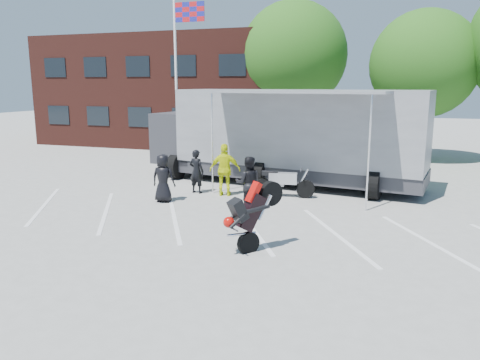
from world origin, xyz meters
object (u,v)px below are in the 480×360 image
Objects in this scene: stunt_bike_rider at (268,248)px; spectator_leather_c at (248,183)px; spectator_leather_a at (163,178)px; tree_mid at (424,64)px; transporter_truck at (285,184)px; tree_left at (293,56)px; flagpole at (180,61)px; spectator_leather_b at (196,171)px; parked_motorcycle at (284,197)px; spectator_hivis at (225,170)px.

stunt_bike_rider is 1.09× the size of spectator_leather_c.
spectator_leather_a reaches higher than stunt_bike_rider.
tree_mid is 14.05m from spectator_leather_c.
spectator_leather_c is (3.03, -0.01, 0.04)m from spectator_leather_a.
tree_mid reaches higher than transporter_truck.
tree_left is 1.13× the size of tree_mid.
flagpole is 4.95× the size of spectator_leather_b.
tree_mid is at bearing -117.89° from spectator_leather_b.
tree_left is at bearing 2.96° from parked_motorcycle.
tree_mid is (7.00, -1.00, -0.62)m from tree_left.
tree_left reaches higher than transporter_truck.
spectator_leather_c is 2.07m from spectator_hivis.
stunt_bike_rider is 6.44m from spectator_leather_b.
parked_motorcycle is 2.33m from spectator_hivis.
flagpole is at bearing -73.80° from spectator_leather_a.
tree_mid is 4.09× the size of spectator_hivis.
spectator_leather_b is (-2.71, -2.68, 0.81)m from transporter_truck.
flagpole is at bearing -65.80° from spectator_leather_c.
spectator_leather_a is (-3.23, -4.26, 0.82)m from transporter_truck.
spectator_hivis is at bearing -88.99° from tree_left.
flagpole is 12.31m from tree_mid.
flagpole reaches higher than stunt_bike_rider.
spectator_leather_c is (-0.71, -1.99, 0.86)m from parked_motorcycle.
tree_left reaches higher than spectator_leather_c.
parked_motorcycle is at bearing -124.05° from spectator_leather_c.
flagpole is 0.93× the size of tree_left.
flagpole is 7.37m from tree_left.
transporter_truck is 3.29m from spectator_hivis.
transporter_truck reaches higher than spectator_leather_a.
tree_left reaches higher than stunt_bike_rider.
flagpole is 10.24m from spectator_leather_c.
spectator_leather_a is (-3.74, -1.98, 0.82)m from parked_motorcycle.
spectator_leather_a is at bearing -14.63° from spectator_leather_c.
spectator_leather_b is at bearing -113.00° from spectator_leather_a.
tree_left is 4.64× the size of stunt_bike_rider.
flagpole is 4.29× the size of stunt_bike_rider.
tree_mid is at bearing -137.09° from spectator_hivis.
stunt_bike_rider is (0.86, -5.30, 0.00)m from parked_motorcycle.
tree_left is at bearing 54.72° from flagpole.
spectator_hivis is (-1.37, 1.55, 0.08)m from spectator_leather_c.
flagpole is 4.26× the size of spectator_hivis.
spectator_leather_b is at bearing -94.56° from tree_left.
tree_left is at bearing -97.62° from spectator_leather_c.
spectator_leather_a is 0.96× the size of spectator_leather_c.
spectator_leather_a is 2.26m from spectator_hivis.
spectator_leather_a is 1.01× the size of spectator_leather_b.
stunt_bike_rider is 1.15× the size of spectator_leather_b.
transporter_truck is 5.40× the size of parked_motorcycle.
spectator_leather_a is (-8.45, -12.29, -4.12)m from tree_mid.
stunt_bike_rider is 1.14× the size of spectator_leather_a.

